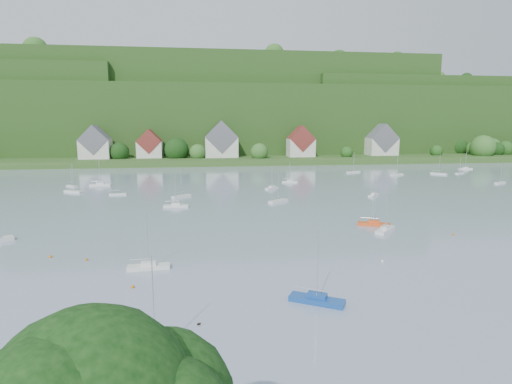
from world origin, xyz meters
TOP-DOWN VIEW (x-y plane):
  - far_shore_strip at (0.00, 200.00)m, footprint 600.00×60.00m
  - forested_ridge at (0.39, 268.57)m, footprint 620.00×181.22m
  - village_building_0 at (-55.00, 187.00)m, footprint 14.00×10.40m
  - village_building_1 at (-30.00, 189.00)m, footprint 12.00×9.36m
  - village_building_2 at (5.00, 188.00)m, footprint 16.00×11.44m
  - village_building_3 at (45.00, 186.00)m, footprint 13.00×10.40m
  - village_building_4 at (90.00, 190.00)m, footprint 15.00×10.40m
  - near_sailboat_0 at (-13.02, 36.98)m, footprint 5.80×1.87m
  - near_sailboat_1 at (6.94, 23.34)m, footprint 6.21×4.63m
  - near_sailboat_2 at (-9.83, 14.77)m, footprint 6.97×3.64m
  - near_sailboat_3 at (28.09, 51.46)m, footprint 5.40×5.39m
  - near_sailboat_5 at (27.79, 55.85)m, footprint 6.34×4.12m
  - mooring_buoy_0 at (-14.18, 30.52)m, footprint 0.44×0.44m
  - mooring_buoy_1 at (20.17, 35.37)m, footprint 0.41×0.41m
  - mooring_buoy_2 at (39.13, 47.49)m, footprint 0.41×0.41m
  - mooring_buoy_3 at (-22.50, 41.92)m, footprint 0.42×0.42m
  - mooring_buoy_5 at (-28.19, 43.98)m, footprint 0.46×0.46m
  - duck_pair at (-6.75, 19.38)m, footprint 1.60×1.44m
  - far_sailboat_cluster at (6.69, 115.92)m, footprint 203.80×69.76m

SIDE VIEW (x-z plane):
  - mooring_buoy_0 at x=-14.18m, z-range -0.22..0.22m
  - mooring_buoy_1 at x=20.17m, z-range -0.21..0.21m
  - mooring_buoy_2 at x=39.13m, z-range -0.20..0.20m
  - mooring_buoy_3 at x=-22.50m, z-range -0.21..0.21m
  - mooring_buoy_5 at x=-28.19m, z-range -0.23..0.23m
  - duck_pair at x=-6.75m, z-range -0.05..0.23m
  - far_sailboat_cluster at x=6.69m, z-range -3.98..4.73m
  - near_sailboat_0 at x=-13.02m, z-range -3.44..4.29m
  - near_sailboat_3 at x=28.09m, z-range -3.59..4.46m
  - near_sailboat_5 at x=27.79m, z-range -3.73..4.62m
  - near_sailboat_1 at x=6.94m, z-range -3.73..4.62m
  - near_sailboat_2 at x=-9.83m, z-range -4.06..4.99m
  - far_shore_strip at x=0.00m, z-range 0.00..3.00m
  - village_building_1 at x=-30.00m, z-range 1.75..15.75m
  - village_building_3 at x=45.00m, z-range 1.68..17.18m
  - village_building_0 at x=-55.00m, z-range 1.51..17.51m
  - village_building_4 at x=90.00m, z-range 1.34..17.84m
  - village_building_2 at x=5.00m, z-range 1.27..19.27m
  - forested_ridge at x=0.39m, z-range -12.06..57.83m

